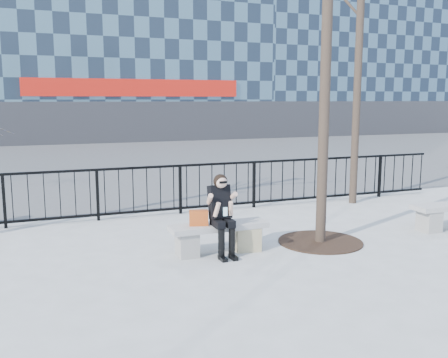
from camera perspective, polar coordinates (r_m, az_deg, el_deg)
name	(u,v)px	position (r m, az deg, el deg)	size (l,w,h in m)	color
ground	(219,252)	(8.43, -0.60, -8.37)	(120.00, 120.00, 0.00)	#999994
street_surface	(101,157)	(22.85, -13.84, 2.48)	(60.00, 23.00, 0.01)	#474747
railing	(172,190)	(11.08, -6.02, -1.23)	(14.00, 0.06, 1.10)	black
tree_grate	(320,242)	(9.15, 10.93, -7.04)	(1.50, 1.50, 0.02)	black
bench_main	(219,235)	(8.34, -0.60, -6.40)	(1.65, 0.46, 0.49)	gray
seated_woman	(222,215)	(8.11, -0.21, -4.17)	(0.50, 0.64, 1.34)	black
handbag	(199,218)	(8.18, -2.91, -4.46)	(0.31, 0.14, 0.25)	#B54616
shopping_bag	(249,240)	(8.41, 2.82, -7.01)	(0.42, 0.15, 0.40)	#C5B58B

